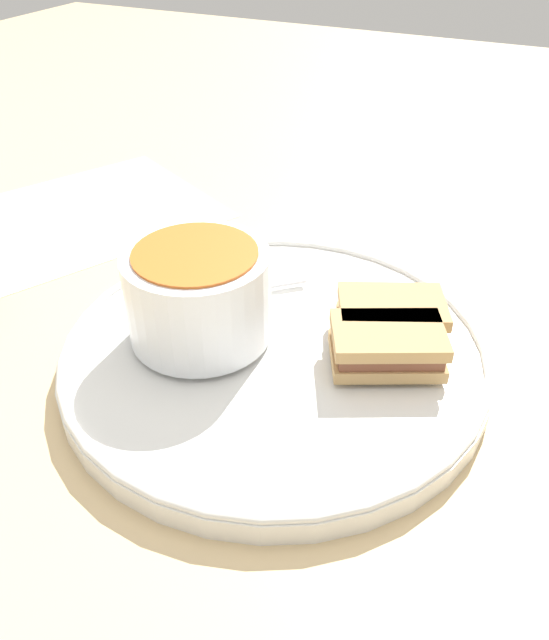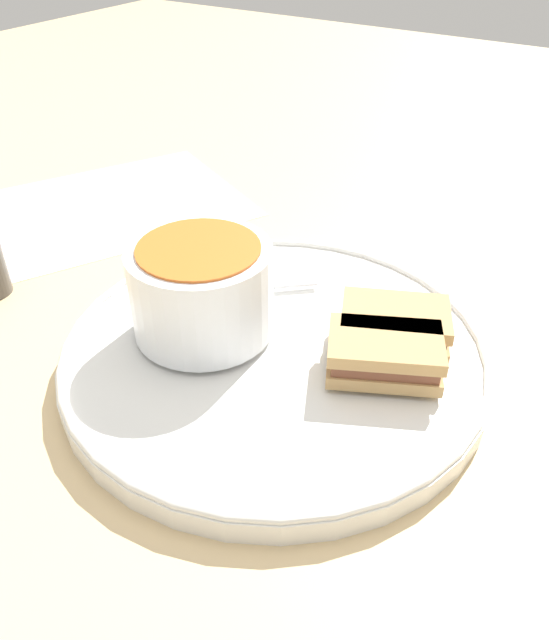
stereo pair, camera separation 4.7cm
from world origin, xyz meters
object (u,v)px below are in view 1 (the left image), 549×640
object	(u,v)px
spoon	(196,294)
sandwich_half_near	(387,345)
sandwich_half_far	(391,316)
soup_bowl	(198,294)

from	to	relation	value
spoon	sandwich_half_near	size ratio (longest dim) A/B	1.08
sandwich_half_near	sandwich_half_far	bearing A→B (deg)	102.43
soup_bowl	spoon	distance (m)	0.06
spoon	sandwich_half_far	distance (m)	0.16
soup_bowl	sandwich_half_near	xyz separation A→B (m)	(0.14, 0.03, -0.02)
soup_bowl	sandwich_half_far	world-z (taller)	soup_bowl
sandwich_half_far	spoon	bearing A→B (deg)	-171.26
spoon	sandwich_half_far	size ratio (longest dim) A/B	1.09
spoon	sandwich_half_far	xyz separation A→B (m)	(0.16, 0.02, 0.01)
soup_bowl	sandwich_half_far	bearing A→B (deg)	26.12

